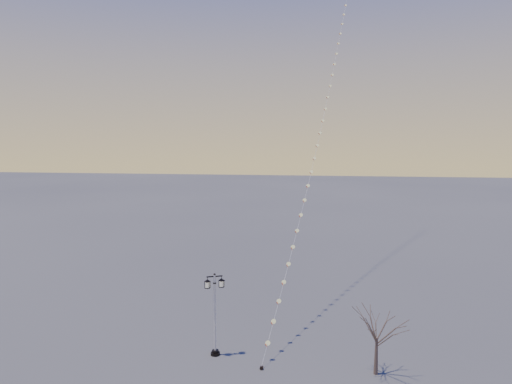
# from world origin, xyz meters

# --- Properties ---
(ground) EXTENTS (300.00, 300.00, 0.00)m
(ground) POSITION_xyz_m (0.00, 0.00, 0.00)
(ground) COLOR #4F5050
(ground) RESTS_ON ground
(street_lamp) EXTENTS (1.23, 0.78, 5.09)m
(street_lamp) POSITION_xyz_m (-3.45, 2.02, 2.82)
(street_lamp) COLOR black
(street_lamp) RESTS_ON ground
(bare_tree) EXTENTS (2.32, 2.32, 3.85)m
(bare_tree) POSITION_xyz_m (5.95, 1.12, 2.67)
(bare_tree) COLOR brown
(bare_tree) RESTS_ON ground
(kite_train) EXTENTS (7.72, 41.91, 40.57)m
(kite_train) POSITION_xyz_m (3.15, 21.31, 20.18)
(kite_train) COLOR black
(kite_train) RESTS_ON ground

